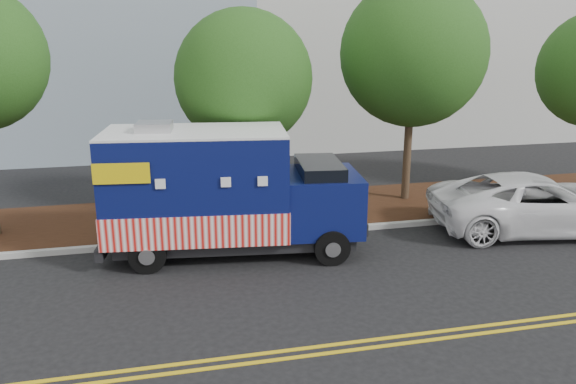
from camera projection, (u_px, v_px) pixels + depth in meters
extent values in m
plane|color=black|center=(265.00, 257.00, 14.39)|extent=(120.00, 120.00, 0.00)
cube|color=#9E9E99|center=(256.00, 236.00, 15.68)|extent=(120.00, 0.18, 0.15)
cube|color=black|center=(244.00, 213.00, 17.65)|extent=(120.00, 4.00, 0.15)
cube|color=gold|center=(310.00, 348.00, 10.21)|extent=(120.00, 0.10, 0.01)
cube|color=gold|center=(314.00, 355.00, 9.98)|extent=(120.00, 0.10, 0.01)
cylinder|color=#38281C|center=(246.00, 165.00, 17.28)|extent=(0.26, 0.26, 3.23)
sphere|color=#214D15|center=(244.00, 78.00, 16.57)|extent=(4.07, 4.07, 4.07)
cylinder|color=#38281C|center=(408.00, 148.00, 18.59)|extent=(0.26, 0.26, 3.76)
sphere|color=#214D15|center=(413.00, 53.00, 17.76)|extent=(4.64, 4.64, 4.64)
cube|color=#473828|center=(143.00, 202.00, 14.98)|extent=(0.06, 0.06, 2.40)
cube|color=black|center=(236.00, 236.00, 14.61)|extent=(6.14, 2.70, 0.30)
cube|color=#0A114A|center=(197.00, 183.00, 14.12)|extent=(4.71, 2.95, 2.55)
cube|color=red|center=(198.00, 217.00, 14.36)|extent=(4.76, 3.02, 0.80)
cube|color=white|center=(194.00, 132.00, 13.77)|extent=(4.71, 2.95, 0.06)
cube|color=#B7B7BA|center=(154.00, 127.00, 13.63)|extent=(0.94, 0.94, 0.23)
cube|color=#0A114A|center=(321.00, 201.00, 14.61)|extent=(2.17, 2.49, 1.49)
cube|color=black|center=(319.00, 174.00, 14.41)|extent=(1.30, 2.18, 0.69)
cube|color=black|center=(357.00, 218.00, 14.84)|extent=(0.34, 2.12, 0.32)
cube|color=black|center=(108.00, 239.00, 14.27)|extent=(0.47, 2.39, 0.30)
cube|color=#B7B7BA|center=(105.00, 183.00, 13.87)|extent=(0.27, 1.90, 2.02)
cube|color=#B7B7BA|center=(210.00, 169.00, 15.34)|extent=(1.90, 0.27, 1.17)
cube|color=yellow|center=(121.00, 174.00, 12.58)|extent=(1.27, 0.17, 0.48)
cube|color=yellow|center=(138.00, 151.00, 15.00)|extent=(1.27, 0.17, 0.48)
cylinder|color=black|center=(332.00, 247.00, 13.82)|extent=(0.92, 0.40, 0.89)
cylinder|color=black|center=(318.00, 220.00, 15.89)|extent=(0.92, 0.40, 0.89)
cylinder|color=black|center=(148.00, 255.00, 13.36)|extent=(0.92, 0.40, 0.89)
cylinder|color=black|center=(158.00, 225.00, 15.43)|extent=(0.92, 0.40, 0.89)
imported|color=white|center=(536.00, 203.00, 16.10)|extent=(6.31, 3.67, 1.65)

